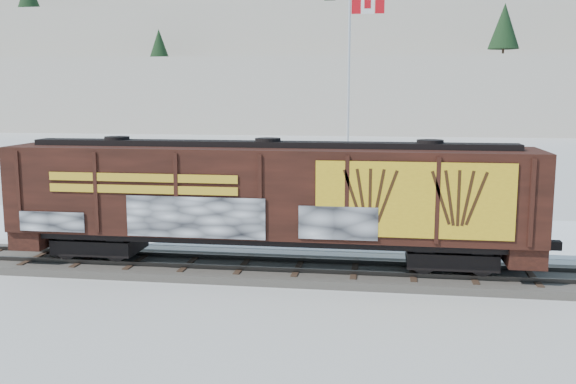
% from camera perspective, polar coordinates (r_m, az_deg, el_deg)
% --- Properties ---
extents(ground, '(500.00, 500.00, 0.00)m').
position_cam_1_polar(ground, '(23.14, 0.95, -7.33)').
color(ground, white).
rests_on(ground, ground).
extents(rail_track, '(50.00, 3.40, 0.43)m').
position_cam_1_polar(rail_track, '(23.10, 0.95, -6.98)').
color(rail_track, '#59544C').
rests_on(rail_track, ground).
extents(parking_strip, '(40.00, 8.00, 0.03)m').
position_cam_1_polar(parking_strip, '(30.37, 2.82, -3.41)').
color(parking_strip, white).
rests_on(parking_strip, ground).
extents(hillside, '(360.00, 110.00, 93.00)m').
position_cam_1_polar(hillside, '(162.06, 7.63, 11.53)').
color(hillside, white).
rests_on(hillside, ground).
extents(hopper_railcar, '(18.52, 3.06, 4.33)m').
position_cam_1_polar(hopper_railcar, '(22.68, -1.77, -0.28)').
color(hopper_railcar, black).
rests_on(hopper_railcar, rail_track).
extents(flagpole, '(2.30, 0.90, 11.82)m').
position_cam_1_polar(flagpole, '(35.66, 5.53, 5.48)').
color(flagpole, silver).
rests_on(flagpole, ground).
extents(car_silver, '(4.20, 2.52, 1.34)m').
position_cam_1_polar(car_silver, '(32.44, -8.62, -1.48)').
color(car_silver, silver).
rests_on(car_silver, parking_strip).
extents(car_white, '(5.39, 2.94, 1.69)m').
position_cam_1_polar(car_white, '(29.44, -4.47, -2.11)').
color(car_white, silver).
rests_on(car_white, parking_strip).
extents(car_dark, '(4.71, 2.89, 1.28)m').
position_cam_1_polar(car_dark, '(30.64, 7.42, -2.12)').
color(car_dark, '#21242A').
rests_on(car_dark, parking_strip).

